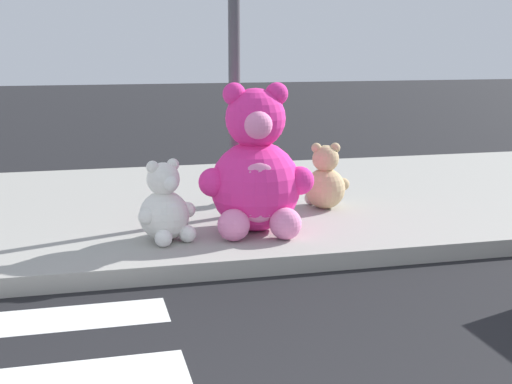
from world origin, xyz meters
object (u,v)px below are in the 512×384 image
(plush_white, at_px, (165,209))
(plush_lavender, at_px, (255,181))
(sign_pole, at_px, (234,36))
(plush_pink_large, at_px, (256,173))
(plush_tan, at_px, (325,182))

(plush_white, relative_size, plush_lavender, 1.33)
(sign_pole, xyz_separation_m, plush_lavender, (0.35, 0.62, -1.49))
(plush_pink_large, bearing_deg, plush_white, -172.18)
(sign_pole, relative_size, plush_white, 4.63)
(plush_white, xyz_separation_m, plush_tan, (1.71, 0.82, -0.01))
(sign_pole, distance_m, plush_lavender, 1.65)
(sign_pole, xyz_separation_m, plush_tan, (0.95, 0.12, -1.43))
(plush_pink_large, height_order, plush_tan, plush_pink_large)
(plush_white, xyz_separation_m, plush_lavender, (1.11, 1.32, -0.07))
(sign_pole, distance_m, plush_tan, 1.72)
(plush_white, bearing_deg, plush_pink_large, 7.82)
(plush_white, height_order, plush_tan, plush_white)
(plush_lavender, bearing_deg, plush_white, -129.97)
(plush_white, distance_m, plush_tan, 1.89)
(plush_white, height_order, plush_lavender, plush_white)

